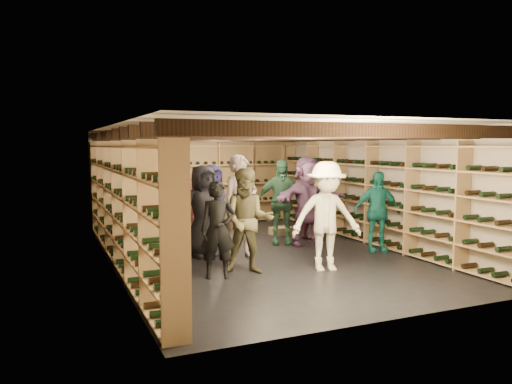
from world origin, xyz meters
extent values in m
plane|color=black|center=(0.00, 0.00, 0.00)|extent=(8.00, 8.00, 0.00)
cube|color=tan|center=(0.00, 4.00, 1.20)|extent=(5.50, 0.02, 2.40)
cube|color=tan|center=(0.00, -4.00, 1.20)|extent=(5.50, 0.02, 2.40)
cube|color=tan|center=(-2.75, 0.00, 1.20)|extent=(0.02, 8.00, 2.40)
cube|color=tan|center=(2.75, 0.00, 1.20)|extent=(0.02, 8.00, 2.40)
cube|color=beige|center=(0.00, 0.00, 2.40)|extent=(5.50, 8.00, 0.01)
cube|color=black|center=(0.00, -3.50, 2.26)|extent=(5.40, 0.12, 0.18)
cube|color=black|center=(0.00, -2.62, 2.26)|extent=(5.40, 0.12, 0.18)
cube|color=black|center=(0.00, -1.75, 2.26)|extent=(5.40, 0.12, 0.18)
cube|color=black|center=(0.00, -0.88, 2.26)|extent=(5.40, 0.12, 0.18)
cube|color=black|center=(0.00, 0.00, 2.26)|extent=(5.40, 0.12, 0.18)
cube|color=black|center=(0.00, 0.88, 2.26)|extent=(5.40, 0.12, 0.18)
cube|color=black|center=(0.00, 1.75, 2.26)|extent=(5.40, 0.12, 0.18)
cube|color=black|center=(0.00, 2.62, 2.26)|extent=(5.40, 0.12, 0.18)
cube|color=black|center=(0.00, 3.50, 2.26)|extent=(5.40, 0.12, 0.18)
cube|color=#9F7A4D|center=(-2.57, 0.00, 1.07)|extent=(0.32, 7.50, 2.15)
cube|color=#9F7A4D|center=(2.57, 0.00, 1.07)|extent=(0.32, 7.50, 2.15)
cube|color=#9F7A4D|center=(0.00, 3.83, 1.07)|extent=(4.70, 0.30, 2.15)
cube|color=#A38456|center=(-0.54, 1.30, 0.09)|extent=(0.56, 0.43, 0.17)
cube|color=#A38456|center=(-0.54, 1.30, 0.26)|extent=(0.56, 0.43, 0.17)
cube|color=#A38456|center=(-0.54, 1.30, 0.43)|extent=(0.56, 0.43, 0.17)
cube|color=#A38456|center=(-0.54, 1.30, 0.59)|extent=(0.56, 0.43, 0.17)
cube|color=#A38456|center=(-0.83, 1.94, 0.09)|extent=(0.57, 0.46, 0.17)
cube|color=#A38456|center=(-0.83, 1.94, 0.26)|extent=(0.57, 0.46, 0.17)
cube|color=#A38456|center=(-0.83, 1.94, 0.43)|extent=(0.57, 0.46, 0.17)
cube|color=#A38456|center=(1.28, 1.67, 0.09)|extent=(0.55, 0.42, 0.17)
imported|color=black|center=(-1.07, 0.18, 0.86)|extent=(0.94, 0.72, 1.71)
imported|color=black|center=(-1.31, -1.39, 0.76)|extent=(0.64, 0.51, 1.53)
imported|color=brown|center=(-0.77, -1.30, 0.86)|extent=(1.02, 0.92, 1.71)
imported|color=beige|center=(0.48, -1.65, 0.90)|extent=(1.30, 0.93, 1.81)
imported|color=#1A7465|center=(2.18, -0.73, 0.79)|extent=(1.00, 0.66, 1.57)
imported|color=maroon|center=(-1.21, 0.94, 0.75)|extent=(1.40, 0.49, 1.50)
imported|color=#26214F|center=(-0.63, 1.02, 0.84)|extent=(0.96, 0.79, 1.69)
imported|color=gray|center=(-0.48, -0.23, 0.95)|extent=(0.76, 0.56, 1.90)
imported|color=#4D1A24|center=(1.85, 0.93, 0.85)|extent=(0.92, 0.76, 1.70)
imported|color=#2A5438|center=(0.77, 0.65, 0.89)|extent=(1.13, 0.81, 1.78)
imported|color=#7B517C|center=(1.26, 0.39, 0.93)|extent=(1.78, 0.78, 1.85)
camera|label=1|loc=(-3.78, -8.67, 2.08)|focal=35.00mm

